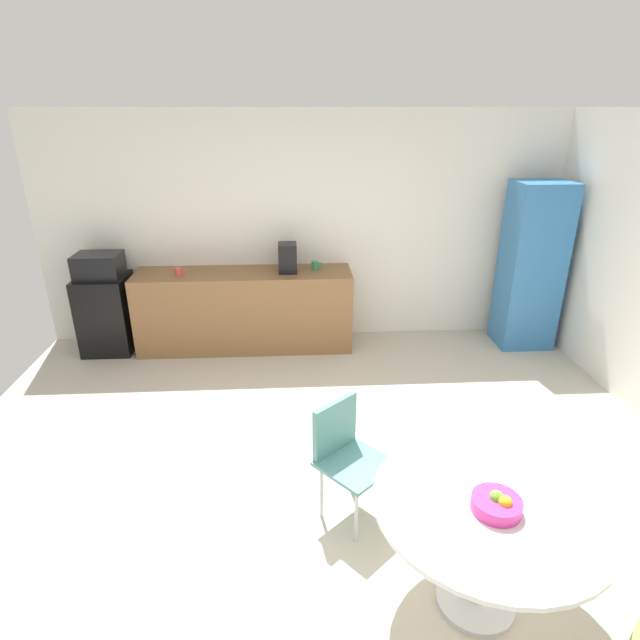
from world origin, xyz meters
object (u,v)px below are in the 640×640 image
at_px(microwave, 99,266).
at_px(mug_green, 179,272).
at_px(mug_white, 315,265).
at_px(coffee_maker, 288,258).
at_px(chair_teal, 345,447).
at_px(fruit_bowl, 497,504).
at_px(mini_fridge, 107,314).
at_px(round_table, 488,519).
at_px(locker_cabinet, 531,267).

distance_m(microwave, mug_green, 0.88).
xyz_separation_m(mug_white, coffee_maker, (-0.31, -0.07, 0.11)).
height_order(chair_teal, fruit_bowl, fruit_bowl).
bearing_deg(coffee_maker, mini_fridge, 180.00).
height_order(round_table, mug_green, mug_green).
xyz_separation_m(round_table, fruit_bowl, (0.00, -0.06, 0.16)).
relative_size(mini_fridge, round_table, 0.72).
relative_size(round_table, mug_green, 9.44).
bearing_deg(mug_green, mug_white, 5.82).
bearing_deg(coffee_maker, mug_green, -175.96).
height_order(locker_cabinet, mug_white, locker_cabinet).
relative_size(mini_fridge, fruit_bowl, 3.49).
relative_size(locker_cabinet, round_table, 1.54).
bearing_deg(coffee_maker, microwave, 180.00).
relative_size(round_table, mug_white, 9.44).
distance_m(mini_fridge, locker_cabinet, 4.82).
distance_m(fruit_bowl, mug_green, 4.12).
distance_m(mini_fridge, coffee_maker, 2.15).
relative_size(microwave, mug_green, 3.72).
bearing_deg(mug_green, fruit_bowl, -57.24).
bearing_deg(round_table, chair_teal, 131.04).
bearing_deg(mini_fridge, mug_green, -5.48).
relative_size(mini_fridge, coffee_maker, 2.74).
height_order(microwave, chair_teal, microwave).
bearing_deg(round_table, mug_white, 101.60).
height_order(microwave, fruit_bowl, microwave).
height_order(chair_teal, mug_white, mug_white).
bearing_deg(round_table, locker_cabinet, 63.36).
bearing_deg(mug_green, mini_fridge, 174.52).
relative_size(mini_fridge, locker_cabinet, 0.47).
distance_m(microwave, locker_cabinet, 4.79).
bearing_deg(round_table, coffee_maker, 106.63).
bearing_deg(mug_white, locker_cabinet, -3.98).
distance_m(locker_cabinet, fruit_bowl, 3.84).
xyz_separation_m(round_table, chair_teal, (-0.67, 0.77, -0.09)).
height_order(mug_green, coffee_maker, coffee_maker).
relative_size(locker_cabinet, mug_green, 14.55).
xyz_separation_m(mini_fridge, chair_teal, (2.42, -2.71, 0.08)).
xyz_separation_m(locker_cabinet, round_table, (-1.70, -3.38, -0.33)).
bearing_deg(mug_white, microwave, -178.33).
xyz_separation_m(microwave, locker_cabinet, (4.79, -0.10, -0.07)).
bearing_deg(fruit_bowl, chair_teal, 128.96).
bearing_deg(mini_fridge, mug_white, 1.67).
xyz_separation_m(round_table, mug_white, (-0.73, 3.55, 0.34)).
xyz_separation_m(microwave, mug_green, (0.87, -0.08, -0.06)).
relative_size(round_table, fruit_bowl, 4.84).
height_order(fruit_bowl, mug_white, mug_white).
xyz_separation_m(locker_cabinet, fruit_bowl, (-1.69, -3.44, -0.17)).
distance_m(mini_fridge, round_table, 4.66).
relative_size(chair_teal, mug_green, 6.43).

